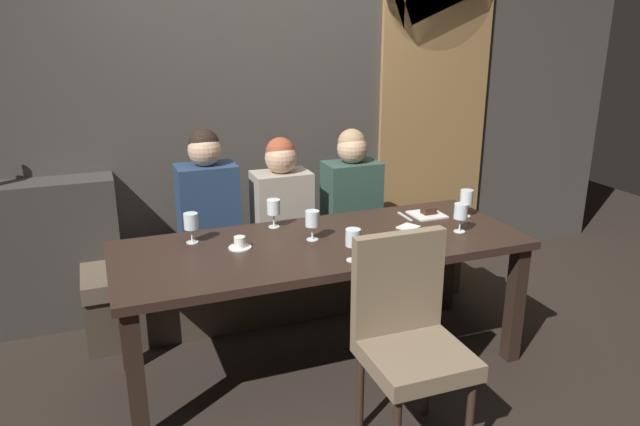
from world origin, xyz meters
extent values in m
plane|color=black|center=(0.00, 0.00, 0.00)|extent=(9.00, 9.00, 0.00)
cube|color=#423D38|center=(0.00, 1.22, 1.50)|extent=(6.00, 0.12, 3.00)
cube|color=olive|center=(1.35, 1.15, 1.05)|extent=(0.90, 0.05, 2.10)
cube|color=#38342F|center=(-1.55, 1.04, 0.47)|extent=(1.10, 0.28, 0.95)
cube|color=black|center=(-1.03, -0.35, 0.35)|extent=(0.08, 0.08, 0.69)
cube|color=black|center=(1.03, -0.35, 0.35)|extent=(0.08, 0.08, 0.69)
cube|color=black|center=(-1.03, 0.35, 0.35)|extent=(0.08, 0.08, 0.69)
cube|color=black|center=(1.03, 0.35, 0.35)|extent=(0.08, 0.08, 0.69)
cube|color=#302119|center=(0.00, 0.00, 0.72)|extent=(2.20, 0.84, 0.04)
cube|color=#40352A|center=(0.00, 0.70, 0.17)|extent=(2.50, 0.40, 0.35)
cube|color=brown|center=(0.00, 0.70, 0.40)|extent=(2.50, 0.44, 0.10)
cylinder|color=#302119|center=(0.31, -0.98, 0.21)|extent=(0.04, 0.04, 0.42)
cylinder|color=#302119|center=(-0.05, -0.62, 0.21)|extent=(0.04, 0.04, 0.42)
cylinder|color=#302119|center=(0.31, -0.62, 0.21)|extent=(0.04, 0.04, 0.42)
cube|color=#7F6B51|center=(0.13, -0.80, 0.46)|extent=(0.44, 0.44, 0.08)
cube|color=#7F6B51|center=(0.13, -0.61, 0.74)|extent=(0.44, 0.06, 0.48)
cube|color=navy|center=(-0.47, 0.72, 0.75)|extent=(0.36, 0.24, 0.59)
sphere|color=tan|center=(-0.47, 0.72, 1.13)|extent=(0.20, 0.20, 0.20)
sphere|color=black|center=(-0.47, 0.73, 1.17)|extent=(0.18, 0.18, 0.18)
cube|color=#9E9384|center=(-0.01, 0.68, 0.71)|extent=(0.36, 0.24, 0.51)
sphere|color=tan|center=(-0.01, 0.68, 1.06)|extent=(0.20, 0.20, 0.20)
sphere|color=brown|center=(-0.01, 0.69, 1.09)|extent=(0.18, 0.18, 0.18)
cube|color=#2D473D|center=(0.48, 0.69, 0.72)|extent=(0.36, 0.24, 0.53)
sphere|color=tan|center=(0.48, 0.69, 1.08)|extent=(0.20, 0.20, 0.20)
sphere|color=#9E7F56|center=(0.48, 0.70, 1.11)|extent=(0.18, 0.18, 0.18)
cylinder|color=silver|center=(0.78, -0.13, 0.74)|extent=(0.06, 0.06, 0.00)
cylinder|color=silver|center=(0.78, -0.13, 0.78)|extent=(0.01, 0.01, 0.07)
cylinder|color=silver|center=(0.78, -0.13, 0.86)|extent=(0.08, 0.08, 0.08)
cylinder|color=maroon|center=(0.78, -0.13, 0.84)|extent=(0.07, 0.07, 0.03)
cylinder|color=silver|center=(-0.65, 0.24, 0.74)|extent=(0.06, 0.06, 0.00)
cylinder|color=silver|center=(-0.65, 0.24, 0.78)|extent=(0.01, 0.01, 0.07)
cylinder|color=silver|center=(-0.65, 0.24, 0.86)|extent=(0.08, 0.08, 0.08)
cylinder|color=maroon|center=(-0.65, 0.24, 0.84)|extent=(0.07, 0.07, 0.03)
cylinder|color=silver|center=(0.05, -0.30, 0.74)|extent=(0.06, 0.06, 0.00)
cylinder|color=silver|center=(0.05, -0.30, 0.78)|extent=(0.01, 0.01, 0.07)
cylinder|color=silver|center=(0.05, -0.30, 0.86)|extent=(0.08, 0.08, 0.08)
cylinder|color=maroon|center=(0.05, -0.30, 0.84)|extent=(0.07, 0.07, 0.04)
cylinder|color=silver|center=(-0.17, 0.32, 0.74)|extent=(0.06, 0.06, 0.00)
cylinder|color=silver|center=(-0.17, 0.32, 0.78)|extent=(0.01, 0.01, 0.07)
cylinder|color=silver|center=(-0.17, 0.32, 0.86)|extent=(0.08, 0.08, 0.08)
cylinder|color=gold|center=(-0.17, 0.32, 0.84)|extent=(0.07, 0.07, 0.03)
cylinder|color=silver|center=(-0.04, 0.05, 0.74)|extent=(0.06, 0.06, 0.00)
cylinder|color=silver|center=(-0.04, 0.05, 0.78)|extent=(0.01, 0.01, 0.07)
cylinder|color=silver|center=(-0.04, 0.05, 0.86)|extent=(0.08, 0.08, 0.08)
cylinder|color=silver|center=(0.96, 0.09, 0.74)|extent=(0.06, 0.06, 0.00)
cylinder|color=silver|center=(0.96, 0.09, 0.78)|extent=(0.01, 0.01, 0.07)
cylinder|color=silver|center=(0.96, 0.09, 0.86)|extent=(0.08, 0.08, 0.08)
cylinder|color=white|center=(-0.44, 0.06, 0.74)|extent=(0.12, 0.12, 0.01)
cylinder|color=white|center=(-0.44, 0.06, 0.78)|extent=(0.06, 0.06, 0.06)
cylinder|color=brown|center=(-0.44, 0.06, 0.80)|extent=(0.05, 0.05, 0.01)
cube|color=white|center=(0.76, 0.19, 0.74)|extent=(0.19, 0.19, 0.01)
cube|color=#381E14|center=(0.77, 0.19, 0.77)|extent=(0.08, 0.06, 0.04)
cube|color=silver|center=(0.62, 0.21, 0.74)|extent=(0.02, 0.17, 0.01)
cube|color=silver|center=(0.54, 0.03, 0.74)|extent=(0.14, 0.14, 0.01)
camera|label=1|loc=(-1.09, -2.80, 1.88)|focal=33.66mm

